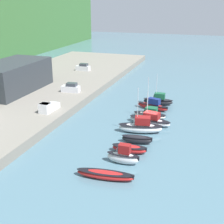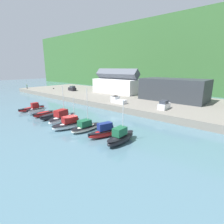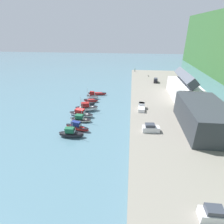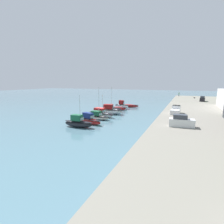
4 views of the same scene
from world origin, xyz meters
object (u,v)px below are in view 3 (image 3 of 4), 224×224
Objects in this scene: moored_boat_7 at (77,127)px; parked_car_1 at (215,214)px; pickup_truck_0 at (141,107)px; moored_boat_5 at (81,114)px; moored_boat_3 at (88,104)px; moored_boat_1 at (93,96)px; moored_boat_6 at (80,119)px; moored_boat_8 at (71,134)px; dog_on_quay at (148,76)px; moored_boat_2 at (91,100)px; moored_boat_0 at (97,94)px; moored_boat_4 at (86,108)px; parked_car_2 at (151,128)px; person_on_quay at (135,70)px; parked_car_0 at (156,80)px.

moored_boat_7 is 35.13m from parked_car_1.
moored_boat_5 is at bearing -165.70° from pickup_truck_0.
moored_boat_1 is at bearing 174.20° from moored_boat_3.
moored_boat_8 is (8.45, -0.05, 0.21)m from moored_boat_6.
moored_boat_8 is at bearing 149.98° from dog_on_quay.
moored_boat_5 is 53.50m from dog_on_quay.
moored_boat_3 is at bearing -146.64° from parked_car_1.
moored_boat_2 is 6.21× the size of dog_on_quay.
moored_boat_7 is at bearing -5.50° from moored_boat_0.
moored_boat_0 is 58.02m from parked_car_1.
dog_on_quay is at bearing 155.86° from moored_boat_8.
moored_boat_4 is at bearing 2.20° from moored_boat_1.
dog_on_quay is (-57.12, 3.87, -0.46)m from parked_car_2.
moored_boat_6 is at bearing -14.91° from person_on_quay.
parked_car_1 is 4.77× the size of dog_on_quay.
moored_boat_3 is (3.49, -0.27, 0.07)m from moored_boat_2.
moored_boat_6 is 56.20m from dog_on_quay.
moored_boat_6 is 38.86m from parked_car_1.
moored_boat_8 reaches higher than parked_car_2.
moored_boat_4 reaches higher than pickup_truck_0.
moored_boat_0 is 35.78m from dog_on_quay.
moored_boat_5 is 3.92× the size of person_on_quay.
parked_car_0 is at bearing 131.68° from moored_boat_3.
moored_boat_0 is 1.07× the size of moored_boat_7.
pickup_truck_0 is (4.82, 18.80, 1.78)m from moored_boat_3.
moored_boat_8 is (3.57, -0.50, 0.07)m from moored_boat_7.
dog_on_quay is at bearing 85.72° from pickup_truck_0.
parked_car_0 reaches higher than moored_boat_0.
moored_boat_6 is 1.85× the size of parked_car_0.
parked_car_2 is (18.28, 20.51, 1.88)m from moored_boat_3.
moored_boat_1 is 0.93× the size of moored_boat_3.
parked_car_1 is 0.87× the size of pickup_truck_0.
parked_car_2 is (21.77, 20.23, 1.94)m from moored_boat_2.
moored_boat_7 is at bearing 169.86° from moored_boat_8.
moored_boat_3 is 4.42m from moored_boat_4.
parked_car_1 is 91.33m from person_on_quay.
moored_boat_3 is (11.61, -1.22, 0.12)m from moored_boat_0.
moored_boat_4 is 12.53m from moored_boat_7.
parked_car_1 is (40.28, 27.10, 1.88)m from moored_boat_3.
moored_boat_3 is 27.53m from parked_car_2.
parked_car_2 is (25.31, 20.31, 1.46)m from moored_boat_1.
pickup_truck_0 reaches higher than moored_boat_2.
moored_boat_1 is 22.09m from pickup_truck_0.
moored_boat_8 is at bearing -127.20° from parked_car_1.
moored_boat_8 is 1.56× the size of parked_car_0.
moored_boat_6 is (3.39, 0.76, -0.10)m from moored_boat_5.
moored_boat_5 is 1.03× the size of moored_boat_6.
pickup_truck_0 is at bearing -167.39° from parked_car_1.
moored_boat_1 is 0.59× the size of moored_boat_4.
moored_boat_5 is 1.14× the size of moored_boat_7.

